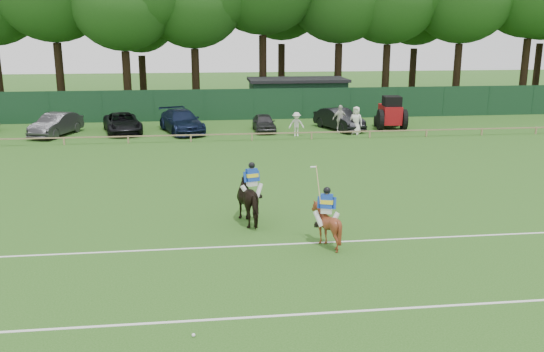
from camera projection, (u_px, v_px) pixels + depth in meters
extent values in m
plane|color=#1E4C14|center=(268.00, 235.00, 20.59)|extent=(160.00, 160.00, 0.00)
imported|color=black|center=(252.00, 199.00, 21.69)|extent=(1.56, 2.37, 1.84)
imported|color=maroon|center=(326.00, 225.00, 19.43)|extent=(1.55, 1.64, 1.46)
imported|color=#2E2E30|center=(56.00, 124.00, 39.60)|extent=(3.01, 4.97, 1.55)
imported|color=black|center=(123.00, 123.00, 40.62)|extent=(3.44, 5.46, 1.40)
imported|color=#101933|center=(182.00, 121.00, 40.77)|extent=(3.79, 5.90, 1.59)
imported|color=#2D2D2F|center=(264.00, 123.00, 41.28)|extent=(1.50, 3.65, 1.24)
imported|color=black|center=(339.00, 119.00, 41.96)|extent=(3.18, 4.92, 1.53)
imported|color=beige|center=(296.00, 124.00, 39.38)|extent=(1.11, 0.70, 1.65)
imported|color=beige|center=(340.00, 119.00, 40.65)|extent=(1.24, 0.81, 1.97)
imported|color=white|center=(356.00, 120.00, 40.06)|extent=(1.13, 1.04, 1.94)
cube|color=silver|center=(252.00, 183.00, 21.53)|extent=(0.42, 0.35, 0.18)
cube|color=#173DAC|center=(252.00, 175.00, 21.45)|extent=(0.47, 0.40, 0.51)
cube|color=yellow|center=(252.00, 175.00, 21.46)|extent=(0.49, 0.39, 0.18)
sphere|color=black|center=(252.00, 165.00, 21.36)|extent=(0.25, 0.25, 0.25)
cylinder|color=silver|center=(259.00, 190.00, 21.66)|extent=(0.40, 0.42, 0.59)
cylinder|color=silver|center=(246.00, 192.00, 21.46)|extent=(0.45, 0.30, 0.59)
cube|color=silver|center=(326.00, 210.00, 19.30)|extent=(0.43, 0.36, 0.18)
cube|color=#173DAC|center=(327.00, 201.00, 19.22)|extent=(0.48, 0.42, 0.51)
cube|color=yellow|center=(327.00, 202.00, 19.23)|extent=(0.50, 0.41, 0.18)
sphere|color=black|center=(327.00, 191.00, 19.13)|extent=(0.25, 0.25, 0.25)
cylinder|color=silver|center=(334.00, 220.00, 19.28)|extent=(0.46, 0.29, 0.59)
cylinder|color=silver|center=(318.00, 219.00, 19.38)|extent=(0.39, 0.43, 0.59)
cylinder|color=tan|center=(318.00, 184.00, 19.19)|extent=(0.09, 0.63, 1.17)
sphere|color=silver|center=(194.00, 335.00, 13.77)|extent=(0.09, 0.09, 0.09)
cube|color=silver|center=(295.00, 315.00, 14.82)|extent=(60.00, 0.10, 0.01)
cube|color=silver|center=(272.00, 245.00, 19.63)|extent=(60.00, 0.10, 0.01)
cube|color=#997F5B|center=(237.00, 134.00, 37.79)|extent=(62.00, 0.08, 0.08)
cube|color=#14351E|center=(230.00, 105.00, 46.25)|extent=(92.00, 0.04, 2.50)
cube|color=#14331E|center=(297.00, 97.00, 49.80)|extent=(8.00, 4.00, 2.80)
cube|color=black|center=(297.00, 80.00, 49.42)|extent=(8.40, 4.40, 0.24)
cube|color=maroon|center=(390.00, 114.00, 42.36)|extent=(1.55, 2.55, 1.32)
cube|color=black|center=(392.00, 102.00, 41.74)|extent=(1.34, 1.43, 0.91)
cylinder|color=black|center=(380.00, 120.00, 41.73)|extent=(0.45, 1.54, 1.52)
cylinder|color=black|center=(404.00, 120.00, 41.77)|extent=(0.45, 1.54, 1.52)
cylinder|color=black|center=(377.00, 121.00, 43.49)|extent=(0.38, 0.84, 0.81)
cylinder|color=black|center=(397.00, 121.00, 43.52)|extent=(0.38, 0.84, 0.81)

